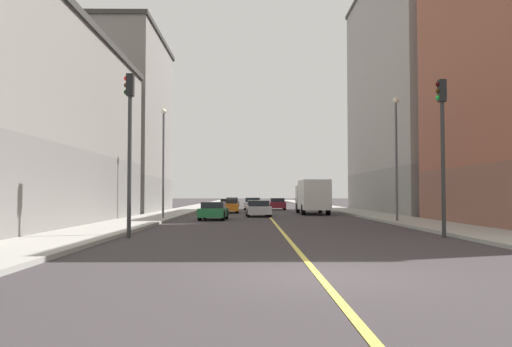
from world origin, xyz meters
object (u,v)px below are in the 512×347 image
at_px(car_black, 232,202).
at_px(car_green, 214,211).
at_px(building_left_mid, 419,92).
at_px(building_right_midblock, 113,124).
at_px(street_lamp_right_near, 163,152).
at_px(car_silver, 258,209).
at_px(box_truck, 312,196).
at_px(car_white, 253,204).
at_px(building_right_corner, 7,124).
at_px(street_lamp_left_near, 396,146).
at_px(traffic_light_left_near, 442,136).
at_px(traffic_light_right_near, 129,133).
at_px(car_maroon, 277,204).
at_px(car_orange, 229,206).

bearing_deg(car_black, car_green, -89.90).
height_order(building_left_mid, building_right_midblock, building_left_mid).
relative_size(street_lamp_right_near, car_silver, 1.75).
height_order(car_silver, car_black, car_black).
bearing_deg(box_truck, car_white, 111.01).
xyz_separation_m(building_right_corner, box_truck, (18.79, 17.04, -4.00)).
relative_size(building_right_midblock, street_lamp_left_near, 2.29).
bearing_deg(building_left_mid, car_green, -143.45).
xyz_separation_m(traffic_light_left_near, car_white, (-7.52, 37.90, -3.45)).
height_order(building_left_mid, traffic_light_left_near, building_left_mid).
distance_m(street_lamp_right_near, car_green, 5.24).
xyz_separation_m(traffic_light_left_near, car_black, (-10.38, 51.76, -3.50)).
bearing_deg(traffic_light_left_near, building_left_mid, 73.32).
bearing_deg(street_lamp_left_near, box_truck, 103.26).
distance_m(street_lamp_right_near, car_silver, 9.46).
height_order(building_right_corner, car_white, building_right_corner).
relative_size(traffic_light_right_near, car_maroon, 1.50).
bearing_deg(car_orange, car_black, 91.28).
distance_m(building_left_mid, car_green, 25.89).
height_order(building_right_midblock, street_lamp_left_near, building_right_midblock).
bearing_deg(car_orange, car_maroon, 62.41).
bearing_deg(street_lamp_right_near, building_right_midblock, 116.50).
bearing_deg(car_silver, traffic_light_right_near, -105.72).
xyz_separation_m(traffic_light_right_near, street_lamp_left_near, (13.69, 10.15, 0.41)).
bearing_deg(box_truck, car_black, 106.38).
xyz_separation_m(building_right_corner, building_right_midblock, (0.00, 21.42, 2.94)).
bearing_deg(street_lamp_left_near, street_lamp_right_near, 165.93).
bearing_deg(car_green, building_right_corner, -147.13).
height_order(building_right_corner, car_black, building_right_corner).
relative_size(street_lamp_right_near, car_orange, 1.61).
xyz_separation_m(car_green, box_truck, (7.96, 10.04, 1.01)).
relative_size(car_maroon, car_green, 1.11).
xyz_separation_m(street_lamp_left_near, box_truck, (-3.37, 14.30, -3.04)).
distance_m(traffic_light_left_near, traffic_light_right_near, 12.68).
relative_size(traffic_light_right_near, street_lamp_left_near, 0.89).
distance_m(car_maroon, car_white, 2.84).
relative_size(building_left_mid, car_white, 5.42).
relative_size(car_white, box_truck, 0.57).
xyz_separation_m(building_right_corner, street_lamp_left_near, (22.16, 2.74, -0.95)).
bearing_deg(car_silver, car_black, 95.63).
bearing_deg(car_orange, car_white, 77.49).
bearing_deg(traffic_light_right_near, traffic_light_left_near, -0.00).
distance_m(traffic_light_right_near, car_silver, 20.55).
bearing_deg(car_white, traffic_light_right_near, -97.75).
height_order(building_right_midblock, car_maroon, building_right_midblock).
bearing_deg(traffic_light_right_near, car_green, 80.69).
height_order(street_lamp_right_near, car_green, street_lamp_right_near).
relative_size(traffic_light_left_near, car_maroon, 1.45).
relative_size(traffic_light_left_near, car_black, 1.50).
xyz_separation_m(street_lamp_left_near, car_black, (-11.40, 41.61, -4.02)).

